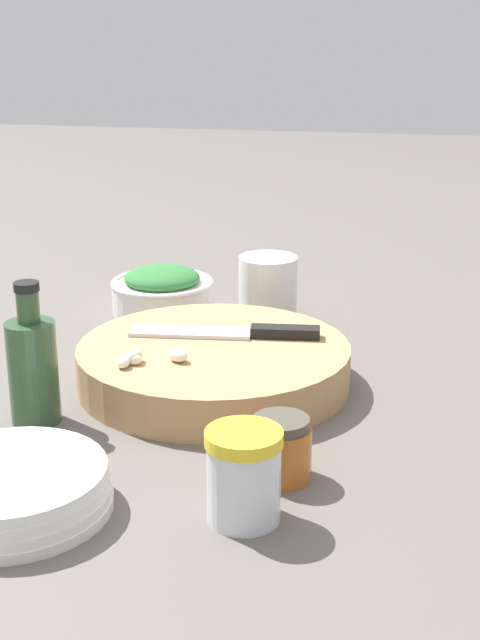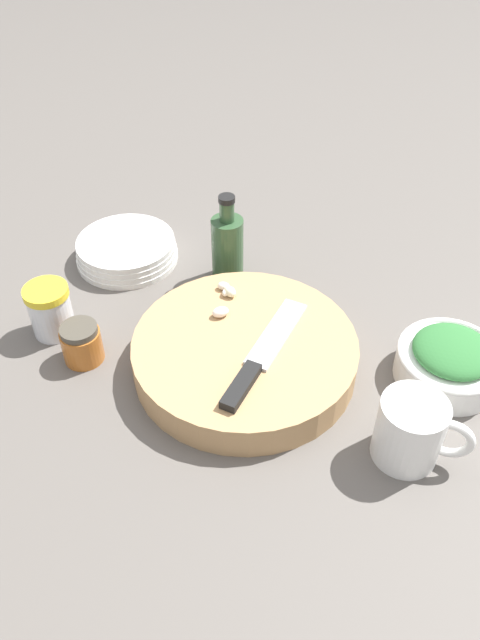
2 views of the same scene
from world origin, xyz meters
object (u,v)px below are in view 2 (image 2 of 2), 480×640
at_px(chef_knife, 260,358).
at_px(oil_bottle, 227,246).
at_px(cutting_board, 245,354).
at_px(spice_jar, 50,310).
at_px(garlic_cloves, 225,298).
at_px(herb_bowl, 450,361).
at_px(plate_stack, 127,250).
at_px(honey_jar, 82,343).
at_px(coffee_mug, 413,429).

xyz_separation_m(chef_knife, oil_bottle, (0.17, -0.18, 0.01)).
height_order(cutting_board, spice_jar, spice_jar).
relative_size(garlic_cloves, herb_bowl, 0.52).
bearing_deg(plate_stack, spice_jar, 97.26).
height_order(cutting_board, chef_knife, chef_knife).
bearing_deg(plate_stack, cutting_board, 160.69).
bearing_deg(chef_knife, cutting_board, 146.05).
relative_size(cutting_board, honey_jar, 5.25).
height_order(garlic_cloves, coffee_mug, coffee_mug).
bearing_deg(honey_jar, spice_jar, -13.89).
bearing_deg(oil_bottle, spice_jar, 59.75).
bearing_deg(coffee_mug, chef_knife, 0.39).
bearing_deg(garlic_cloves, spice_jar, 35.04).
bearing_deg(cutting_board, garlic_cloves, -38.88).
bearing_deg(coffee_mug, honey_jar, 11.56).
xyz_separation_m(garlic_cloves, plate_stack, (0.24, -0.05, -0.04)).
bearing_deg(honey_jar, herb_bowl, -151.69).
bearing_deg(herb_bowl, chef_knife, 35.66).
xyz_separation_m(chef_knife, herb_bowl, (-0.21, -0.15, -0.02)).
relative_size(garlic_cloves, honey_jar, 1.28).
xyz_separation_m(herb_bowl, coffee_mug, (-0.00, 0.15, 0.01)).
xyz_separation_m(spice_jar, plate_stack, (0.03, -0.20, -0.02)).
bearing_deg(garlic_cloves, chef_knife, 144.58).
bearing_deg(garlic_cloves, coffee_mug, 166.93).
relative_size(chef_knife, oil_bottle, 1.49).
height_order(coffee_mug, plate_stack, coffee_mug).
xyz_separation_m(coffee_mug, plate_stack, (0.56, -0.13, -0.03)).
distance_m(garlic_cloves, plate_stack, 0.25).
bearing_deg(honey_jar, chef_knife, -159.17).
relative_size(herb_bowl, honey_jar, 2.47).
xyz_separation_m(cutting_board, coffee_mug, (-0.25, 0.02, 0.02)).
bearing_deg(spice_jar, herb_bowl, -157.04).
relative_size(coffee_mug, honey_jar, 1.94).
distance_m(garlic_cloves, herb_bowl, 0.33).
relative_size(chef_knife, herb_bowl, 1.54).
bearing_deg(garlic_cloves, cutting_board, 141.12).
bearing_deg(oil_bottle, plate_stack, 17.25).
distance_m(herb_bowl, plate_stack, 0.56).
height_order(herb_bowl, honey_jar, herb_bowl).
height_order(cutting_board, herb_bowl, herb_bowl).
xyz_separation_m(herb_bowl, honey_jar, (0.46, 0.25, -0.00)).
bearing_deg(honey_jar, garlic_cloves, -128.62).
relative_size(garlic_cloves, coffee_mug, 0.66).
distance_m(coffee_mug, plate_stack, 0.58).
distance_m(cutting_board, chef_knife, 0.05).
bearing_deg(coffee_mug, spice_jar, 7.89).
relative_size(herb_bowl, coffee_mug, 1.27).
xyz_separation_m(herb_bowl, oil_bottle, (0.39, -0.03, 0.03)).
relative_size(garlic_cloves, plate_stack, 0.44).
height_order(herb_bowl, plate_stack, herb_bowl).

